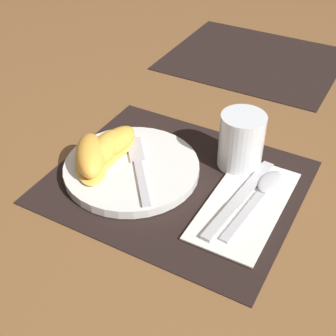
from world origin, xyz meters
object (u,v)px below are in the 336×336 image
object	(u,v)px
citrus_wedge_2	(91,157)
plate	(132,168)
fork	(138,164)
knife	(238,200)
spoon	(263,190)
juice_glass	(241,144)
citrus_wedge_0	(111,146)
citrus_wedge_1	(104,150)

from	to	relation	value
citrus_wedge_2	plate	bearing A→B (deg)	31.66
plate	fork	xyz separation A→B (m)	(0.01, 0.00, 0.01)
knife	spoon	size ratio (longest dim) A/B	1.14
plate	citrus_wedge_2	bearing A→B (deg)	-148.34
plate	juice_glass	size ratio (longest dim) A/B	2.34
juice_glass	spoon	distance (m)	0.09
juice_glass	fork	xyz separation A→B (m)	(-0.14, -0.11, -0.03)
citrus_wedge_0	citrus_wedge_2	xyz separation A→B (m)	(-0.01, -0.05, 0.00)
citrus_wedge_2	juice_glass	bearing A→B (deg)	34.73
fork	citrus_wedge_2	bearing A→B (deg)	-150.23
spoon	knife	bearing A→B (deg)	-124.59
juice_glass	knife	size ratio (longest dim) A/B	0.45
knife	spoon	distance (m)	0.05
spoon	citrus_wedge_2	size ratio (longest dim) A/B	1.52
juice_glass	citrus_wedge_2	world-z (taller)	juice_glass
citrus_wedge_0	citrus_wedge_1	distance (m)	0.02
fork	citrus_wedge_2	world-z (taller)	citrus_wedge_2
citrus_wedge_2	knife	bearing A→B (deg)	11.55
knife	fork	bearing A→B (deg)	-176.40
juice_glass	citrus_wedge_1	size ratio (longest dim) A/B	0.86
juice_glass	citrus_wedge_0	size ratio (longest dim) A/B	0.82
knife	citrus_wedge_2	distance (m)	0.26
knife	citrus_wedge_0	bearing A→B (deg)	-179.02
plate	spoon	bearing A→B (deg)	14.16
juice_glass	fork	world-z (taller)	juice_glass
fork	juice_glass	bearing A→B (deg)	36.96
citrus_wedge_1	fork	bearing A→B (deg)	9.36
fork	knife	bearing A→B (deg)	3.60
knife	citrus_wedge_0	xyz separation A→B (m)	(-0.24, -0.00, 0.03)
plate	fork	bearing A→B (deg)	19.18
knife	plate	bearing A→B (deg)	-175.42
fork	citrus_wedge_0	xyz separation A→B (m)	(-0.06, 0.01, 0.01)
spoon	citrus_wedge_1	xyz separation A→B (m)	(-0.27, -0.06, 0.03)
fork	citrus_wedge_2	distance (m)	0.08
knife	citrus_wedge_0	world-z (taller)	citrus_wedge_0
plate	knife	size ratio (longest dim) A/B	1.06
juice_glass	citrus_wedge_0	distance (m)	0.23
citrus_wedge_1	citrus_wedge_2	size ratio (longest dim) A/B	0.92
knife	fork	distance (m)	0.18
spoon	citrus_wedge_2	world-z (taller)	citrus_wedge_2
citrus_wedge_0	knife	bearing A→B (deg)	0.98
juice_glass	spoon	size ratio (longest dim) A/B	0.52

